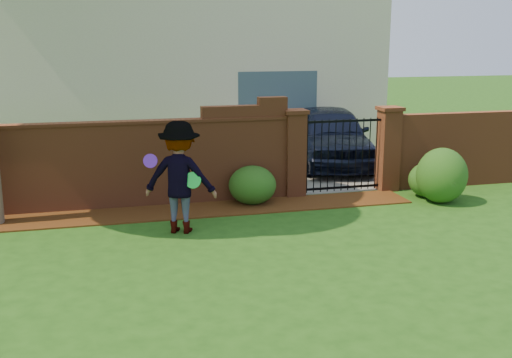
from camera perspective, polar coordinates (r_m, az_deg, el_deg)
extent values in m
cube|color=#1E4A12|center=(9.11, -3.23, -8.74)|extent=(80.00, 80.00, 0.01)
cube|color=#3B1E0A|center=(12.14, -10.73, -3.24)|extent=(11.10, 1.08, 0.03)
cube|color=brown|center=(12.58, -16.56, 0.94)|extent=(8.70, 0.25, 1.70)
cube|color=brown|center=(12.74, -1.10, 6.19)|extent=(1.80, 0.25, 0.30)
cube|color=brown|center=(12.86, 1.52, 7.29)|extent=(0.60, 0.25, 0.16)
cube|color=brown|center=(12.43, -16.82, 4.91)|extent=(8.70, 0.31, 0.06)
cube|color=brown|center=(15.01, 19.04, 2.67)|extent=(4.00, 0.25, 1.70)
cube|color=brown|center=(13.18, 3.58, 2.22)|extent=(0.42, 0.42, 1.80)
cube|color=brown|center=(13.03, 3.64, 6.28)|extent=(0.50, 0.50, 0.08)
cube|color=brown|center=(14.00, 12.19, 2.60)|extent=(0.42, 0.42, 1.80)
cube|color=brown|center=(13.87, 12.38, 6.42)|extent=(0.50, 0.50, 0.08)
cylinder|color=black|center=(13.28, 4.78, 2.07)|extent=(0.02, 0.02, 1.60)
cylinder|color=black|center=(13.33, 5.43, 2.10)|extent=(0.02, 0.02, 1.60)
cylinder|color=black|center=(13.39, 6.09, 2.13)|extent=(0.02, 0.02, 1.60)
cylinder|color=black|center=(13.44, 6.73, 2.16)|extent=(0.02, 0.02, 1.60)
cylinder|color=black|center=(13.50, 7.38, 2.19)|extent=(0.02, 0.02, 1.60)
cylinder|color=black|center=(13.56, 8.01, 2.22)|extent=(0.02, 0.02, 1.60)
cylinder|color=black|center=(13.62, 8.64, 2.24)|extent=(0.02, 0.02, 1.60)
cylinder|color=black|center=(13.69, 9.27, 2.27)|extent=(0.02, 0.02, 1.60)
cylinder|color=black|center=(13.75, 9.89, 2.30)|extent=(0.02, 0.02, 1.60)
cylinder|color=black|center=(13.82, 10.50, 2.33)|extent=(0.02, 0.02, 1.60)
cylinder|color=black|center=(13.89, 11.11, 2.35)|extent=(0.02, 0.02, 1.60)
cube|color=black|center=(13.72, 7.92, -0.78)|extent=(1.78, 0.03, 0.05)
cube|color=black|center=(13.44, 8.11, 5.36)|extent=(1.78, 0.03, 0.05)
cube|color=slate|center=(17.42, 2.95, 1.91)|extent=(3.20, 8.00, 0.01)
cube|color=beige|center=(20.48, -7.23, 11.94)|extent=(12.00, 6.00, 6.00)
cube|color=#384C5B|center=(18.22, 2.01, 6.22)|extent=(2.40, 0.12, 2.40)
imported|color=black|center=(16.37, 7.06, 3.91)|extent=(2.73, 4.93, 1.59)
ellipsoid|color=#164715|center=(12.61, -0.34, -0.57)|extent=(0.98, 0.98, 0.80)
ellipsoid|color=#164715|center=(13.27, 16.89, 0.32)|extent=(1.05, 1.05, 1.15)
ellipsoid|color=#164715|center=(13.69, 15.72, -0.08)|extent=(0.84, 0.84, 0.75)
imported|color=gray|center=(10.74, -7.16, 0.12)|extent=(1.46, 1.15, 1.98)
cylinder|color=#6620CB|center=(10.59, -9.81, 1.68)|extent=(0.25, 0.12, 0.24)
cylinder|color=green|center=(10.57, -5.89, -0.11)|extent=(0.29, 0.18, 0.29)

